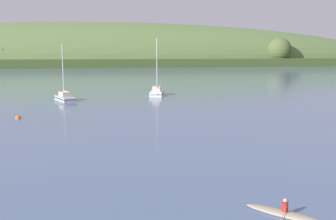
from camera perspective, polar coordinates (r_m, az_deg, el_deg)
far_shoreline_hill at (r=272.82m, az=-8.70°, el=6.48°), size 545.93×153.15×55.95m
sailboat_near_mooring at (r=72.56m, az=-14.64°, el=1.57°), size 3.85×7.39×10.78m
sailboat_midwater_white at (r=79.01m, az=-1.58°, el=2.45°), size 4.63×8.18×12.02m
canoe_with_paddler at (r=22.24m, az=16.35°, el=-14.04°), size 3.30×3.96×1.02m
mooring_buoy_midchannel at (r=54.54m, az=-20.64°, el=-1.11°), size 0.73×0.73×0.81m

